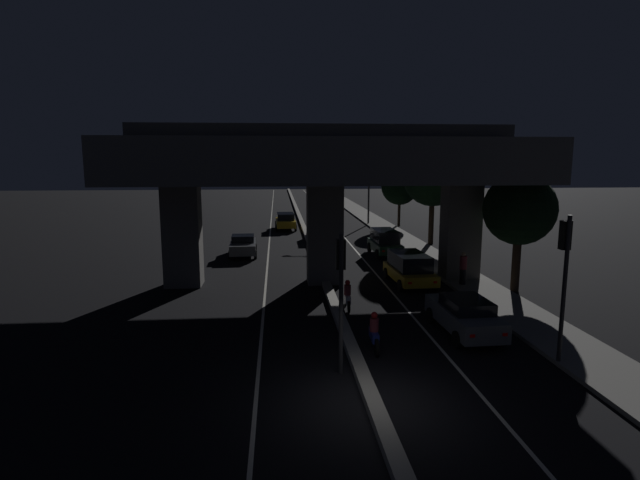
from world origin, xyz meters
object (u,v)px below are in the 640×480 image
car_dark_green_third (385,242)px  traffic_light_right_of_median (564,264)px  car_white_fourth (326,225)px  traffic_light_left_of_median (341,279)px  car_grey_lead_oncoming (243,245)px  car_taxi_yellow_second (410,268)px  car_grey_lead (464,315)px  pedestrian_on_sidewalk (463,268)px  motorcycle_blue_filtering_near (374,334)px  motorcycle_white_filtering_mid (347,296)px  car_taxi_yellow_second_oncoming (286,221)px  street_lamp (366,179)px

car_dark_green_third → traffic_light_right_of_median: bearing=-176.3°
car_dark_green_third → car_white_fourth: bearing=19.7°
traffic_light_left_of_median → car_grey_lead_oncoming: 20.69m
traffic_light_left_of_median → car_taxi_yellow_second: 12.42m
traffic_light_right_of_median → car_grey_lead_oncoming: traffic_light_right_of_median is taller
car_grey_lead → car_grey_lead_oncoming: bearing=28.1°
car_grey_lead → traffic_light_right_of_median: bearing=-148.4°
traffic_light_right_of_median → car_grey_lead: 4.57m
car_dark_green_third → pedestrian_on_sidewalk: (2.27, -9.20, 0.05)m
car_grey_lead_oncoming → motorcycle_blue_filtering_near: (5.87, -18.28, -0.14)m
motorcycle_white_filtering_mid → pedestrian_on_sidewalk: pedestrian_on_sidewalk is taller
traffic_light_left_of_median → motorcycle_white_filtering_mid: 7.38m
traffic_light_left_of_median → car_taxi_yellow_second_oncoming: size_ratio=1.07×
car_grey_lead → car_dark_green_third: (0.36, 16.29, 0.20)m
car_taxi_yellow_second_oncoming → motorcycle_blue_filtering_near: 31.49m
car_taxi_yellow_second → pedestrian_on_sidewalk: pedestrian_on_sidewalk is taller
car_dark_green_third → car_taxi_yellow_second_oncoming: car_dark_green_third is taller
street_lamp → car_grey_lead_oncoming: 20.12m
car_taxi_yellow_second → pedestrian_on_sidewalk: bearing=-110.2°
street_lamp → motorcycle_white_filtering_mid: (-6.06, -29.12, -4.19)m
traffic_light_left_of_median → street_lamp: 36.71m
traffic_light_right_of_median → car_taxi_yellow_second: traffic_light_right_of_median is taller
car_white_fourth → car_dark_green_third: bearing=-159.0°
street_lamp → car_taxi_yellow_second: (-2.03, -24.90, -3.86)m
traffic_light_right_of_median → car_taxi_yellow_second_oncoming: 34.35m
street_lamp → car_grey_lead: 33.15m
car_taxi_yellow_second_oncoming → pedestrian_on_sidewalk: pedestrian_on_sidewalk is taller
car_grey_lead_oncoming → car_taxi_yellow_second_oncoming: 13.50m
car_white_fourth → pedestrian_on_sidewalk: 18.90m
car_taxi_yellow_second_oncoming → motorcycle_white_filtering_mid: bearing=3.5°
street_lamp → car_white_fourth: 9.93m
car_white_fourth → car_taxi_yellow_second_oncoming: 6.03m
car_grey_lead_oncoming → car_dark_green_third: bearing=83.9°
pedestrian_on_sidewalk → traffic_light_right_of_median: bearing=-93.3°
car_grey_lead → pedestrian_on_sidewalk: bearing=-22.1°
traffic_light_left_of_median → motorcycle_blue_filtering_near: 3.40m
car_dark_green_third → motorcycle_white_filtering_mid: (-4.46, -12.56, -0.39)m
traffic_light_left_of_median → traffic_light_right_of_median: (7.34, -0.01, 0.34)m
car_white_fourth → car_taxi_yellow_second_oncoming: bearing=34.8°
car_taxi_yellow_second → car_dark_green_third: size_ratio=1.05×
car_grey_lead → car_taxi_yellow_second_oncoming: bearing=10.4°
car_white_fourth → car_grey_lead_oncoming: (-6.69, -8.15, -0.31)m
car_dark_green_third → pedestrian_on_sidewalk: size_ratio=2.39×
car_white_fourth → pedestrian_on_sidewalk: size_ratio=2.66×
traffic_light_right_of_median → street_lamp: bearing=90.1°
street_lamp → traffic_light_right_of_median: bearing=-89.9°
traffic_light_right_of_median → car_white_fourth: bearing=100.2°
street_lamp → car_dark_green_third: size_ratio=1.94×
motorcycle_white_filtering_mid → pedestrian_on_sidewalk: 7.53m
street_lamp → car_dark_green_third: (-1.60, -16.56, -3.80)m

